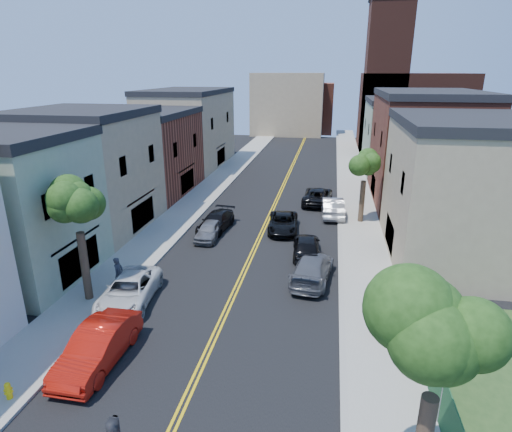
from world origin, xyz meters
The scene contains 30 objects.
sidewalk_left centered at (-7.90, 40.00, 0.07)m, with size 3.20×100.00×0.15m, color gray.
sidewalk_right centered at (7.90, 40.00, 0.07)m, with size 3.20×100.00×0.15m, color gray.
curb_left centered at (-6.15, 40.00, 0.07)m, with size 0.30×100.00×0.15m, color gray.
curb_right centered at (6.15, 40.00, 0.07)m, with size 0.30×100.00×0.15m, color gray.
bldg_left_palegrn centered at (-14.00, 16.00, 4.25)m, with size 9.00×8.00×8.50m, color gray.
bldg_left_tan_near centered at (-14.00, 25.00, 4.50)m, with size 9.00×10.00×9.00m, color #998466.
bldg_left_brick centered at (-14.00, 36.00, 4.00)m, with size 9.00×12.00×8.00m, color brown.
bldg_left_tan_far centered at (-14.00, 50.00, 4.75)m, with size 9.00×16.00×9.50m, color #998466.
bldg_right_tan centered at (14.00, 24.00, 4.50)m, with size 9.00×12.00×9.00m, color #998466.
bldg_right_brick centered at (14.00, 38.00, 5.00)m, with size 9.00×14.00×10.00m, color brown.
bldg_right_palegrn centered at (14.00, 52.00, 4.25)m, with size 9.00×12.00×8.50m, color gray.
church centered at (16.33, 67.07, 7.24)m, with size 16.20×14.20×22.60m.
backdrop_left centered at (-4.00, 82.00, 6.00)m, with size 14.00×8.00×12.00m, color #998466.
backdrop_center centered at (0.00, 86.00, 5.00)m, with size 10.00×8.00×10.00m, color brown.
fence_right centered at (9.50, 9.50, 1.10)m, with size 0.04×15.00×1.90m, color #143F1E.
tree_left_mid centered at (-7.88, 14.01, 6.58)m, with size 5.20×5.20×9.29m.
tree_right_corner centered at (7.93, 4.01, 7.31)m, with size 5.80×5.80×10.35m.
tree_right_far centered at (7.92, 30.01, 5.76)m, with size 4.40×4.40×8.03m.
red_sedan centered at (-4.49, 9.06, 0.86)m, with size 1.82×5.22×1.72m, color red.
white_pickup centered at (-5.50, 14.12, 0.76)m, with size 2.53×5.48×1.52m, color silver.
grey_car_left centered at (-3.80, 24.23, 0.68)m, with size 1.61×4.00×1.36m, color #5C5E64.
black_car_left centered at (-3.80, 26.16, 0.71)m, with size 1.99×4.89×1.42m, color black.
grey_car_right centered at (4.36, 18.66, 0.78)m, with size 2.20×5.41×1.57m, color #4E5055.
black_car_right centered at (3.80, 22.17, 0.79)m, with size 1.86×4.63×1.58m, color black.
silver_car_right centered at (5.50, 31.45, 0.86)m, with size 1.81×5.19×1.71m, color #A0A2A7.
dark_car_right_far centered at (4.06, 34.98, 0.79)m, with size 2.63×5.71×1.59m, color black.
black_suv_lane centered at (1.62, 26.88, 0.69)m, with size 2.29×4.97×1.38m, color black.
pedestrian_left centered at (-6.70, 15.34, 1.13)m, with size 0.71×0.47×1.96m, color #2A2A33.
pedestrian_right centered at (7.80, 13.08, 1.04)m, with size 0.87×0.68×1.78m, color maroon.
fire_hydrant centered at (-6.76, 6.31, 0.53)m, with size 0.35×0.35×0.73m.
Camera 1 is at (5.09, -5.21, 12.28)m, focal length 29.76 mm.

